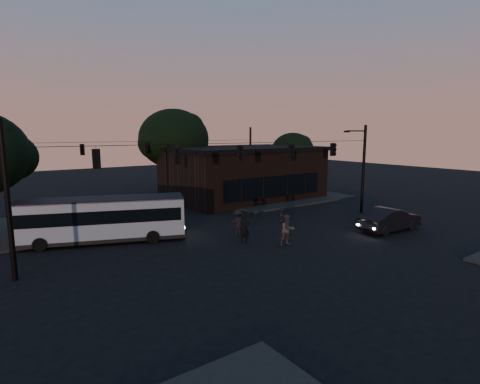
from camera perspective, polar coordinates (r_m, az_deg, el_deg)
ground at (r=22.25m, az=6.09°, el=-8.98°), size 120.00×120.00×0.00m
sidewalk_far_right at (r=40.18m, az=5.60°, el=-0.72°), size 14.00×10.00×0.15m
building at (r=39.48m, az=0.49°, el=3.00°), size 15.40×10.41×5.40m
tree_behind at (r=41.88m, az=-10.05°, el=7.99°), size 7.60×7.60×9.43m
tree_right at (r=46.65m, az=8.02°, el=6.22°), size 5.20×5.20×6.86m
signal_rig_near at (r=24.40m, az=-0.00°, el=3.36°), size 26.24×0.30×7.50m
signal_rig_far at (r=38.52m, az=-14.06°, el=4.82°), size 26.24×0.30×7.50m
bus at (r=25.13m, az=-20.11°, el=-3.66°), size 10.18×5.74×2.82m
car at (r=28.44m, az=21.88°, el=-3.86°), size 5.14×2.00×1.67m
pedestrian_a at (r=23.42m, az=0.71°, el=-5.60°), size 0.76×0.57×1.89m
pedestrian_b at (r=23.22m, az=7.24°, el=-5.77°), size 1.07×0.92×1.91m
pedestrian_c at (r=26.09m, az=6.33°, el=-4.29°), size 1.08×0.93×1.75m
pedestrian_d at (r=25.05m, az=-0.33°, el=-4.72°), size 1.34×1.09×1.81m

